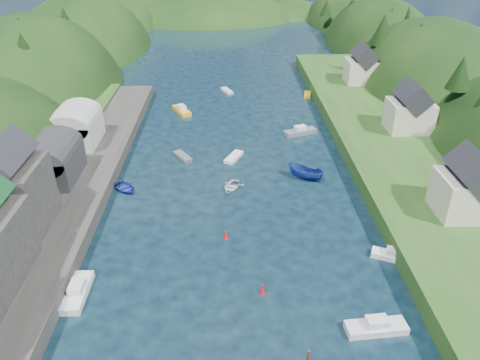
{
  "coord_description": "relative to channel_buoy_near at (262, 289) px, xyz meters",
  "views": [
    {
      "loc": [
        -1.41,
        -25.25,
        33.44
      ],
      "look_at": [
        0.0,
        28.0,
        4.0
      ],
      "focal_mm": 35.0,
      "sensor_mm": 36.0,
      "label": 1
    }
  ],
  "objects": [
    {
      "name": "ground",
      "position": [
        -1.85,
        38.85,
        -0.48
      ],
      "size": [
        600.0,
        600.0,
        0.0
      ],
      "primitive_type": "plane",
      "color": "black",
      "rests_on": "ground"
    },
    {
      "name": "hillside_left",
      "position": [
        -46.85,
        63.85,
        -8.51
      ],
      "size": [
        44.0,
        245.56,
        52.0
      ],
      "color": "black",
      "rests_on": "ground"
    },
    {
      "name": "hillside_right",
      "position": [
        43.15,
        63.85,
        -7.89
      ],
      "size": [
        36.0,
        245.56,
        48.0
      ],
      "color": "black",
      "rests_on": "ground"
    },
    {
      "name": "far_hills",
      "position": [
        -0.64,
        162.86,
        -11.28
      ],
      "size": [
        103.0,
        68.0,
        44.0
      ],
      "color": "black",
      "rests_on": "ground"
    },
    {
      "name": "hill_trees",
      "position": [
        -2.86,
        52.68,
        10.59
      ],
      "size": [
        90.23,
        152.03,
        12.38
      ],
      "color": "black",
      "rests_on": "ground"
    },
    {
      "name": "quay_left",
      "position": [
        -25.85,
        8.85,
        0.52
      ],
      "size": [
        12.0,
        110.0,
        2.0
      ],
      "primitive_type": "cube",
      "color": "#2D2B28",
      "rests_on": "ground"
    },
    {
      "name": "boat_sheds",
      "position": [
        -27.85,
        27.85,
        4.79
      ],
      "size": [
        7.0,
        21.0,
        7.5
      ],
      "color": "#2D2D30",
      "rests_on": "quay_left"
    },
    {
      "name": "terrace_right",
      "position": [
        23.15,
        28.85,
        0.72
      ],
      "size": [
        16.0,
        120.0,
        2.4
      ],
      "primitive_type": "cube",
      "color": "#234719",
      "rests_on": "ground"
    },
    {
      "name": "right_bank_cottages",
      "position": [
        26.15,
        37.19,
        5.36
      ],
      "size": [
        9.0,
        59.24,
        8.41
      ],
      "color": "beige",
      "rests_on": "terrace_right"
    },
    {
      "name": "channel_buoy_near",
      "position": [
        0.0,
        0.0,
        0.0
      ],
      "size": [
        0.7,
        0.7,
        1.1
      ],
      "color": "#AE0D11",
      "rests_on": "ground"
    },
    {
      "name": "channel_buoy_far",
      "position": [
        -3.77,
        9.54,
        0.0
      ],
      "size": [
        0.7,
        0.7,
        1.1
      ],
      "color": "#AE0D11",
      "rests_on": "ground"
    },
    {
      "name": "moored_boats",
      "position": [
        -3.51,
        7.31,
        0.19
      ],
      "size": [
        38.42,
        98.69,
        2.39
      ],
      "color": "silver",
      "rests_on": "ground"
    }
  ]
}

